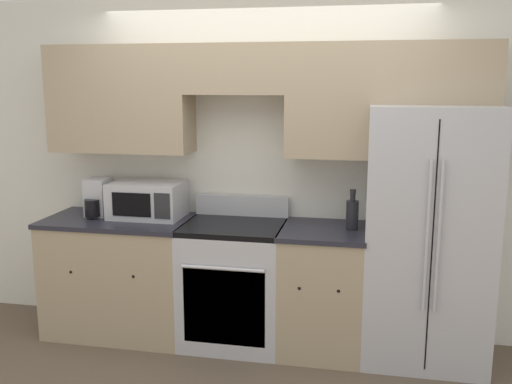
{
  "coord_description": "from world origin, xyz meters",
  "views": [
    {
      "loc": [
        0.8,
        -3.67,
        1.97
      ],
      "look_at": [
        -0.0,
        0.31,
        1.17
      ],
      "focal_mm": 40.0,
      "sensor_mm": 36.0,
      "label": 1
    }
  ],
  "objects_px": {
    "refrigerator": "(427,235)",
    "microwave": "(147,200)",
    "bottle": "(352,214)",
    "oven_range": "(234,283)"
  },
  "relations": [
    {
      "from": "refrigerator",
      "to": "bottle",
      "type": "distance_m",
      "value": 0.54
    },
    {
      "from": "oven_range",
      "to": "microwave",
      "type": "height_order",
      "value": "microwave"
    },
    {
      "from": "microwave",
      "to": "oven_range",
      "type": "bearing_deg",
      "value": -7.35
    },
    {
      "from": "refrigerator",
      "to": "microwave",
      "type": "height_order",
      "value": "refrigerator"
    },
    {
      "from": "refrigerator",
      "to": "microwave",
      "type": "bearing_deg",
      "value": 178.71
    },
    {
      "from": "refrigerator",
      "to": "microwave",
      "type": "relative_size",
      "value": 3.3
    },
    {
      "from": "refrigerator",
      "to": "bottle",
      "type": "relative_size",
      "value": 6.25
    },
    {
      "from": "oven_range",
      "to": "bottle",
      "type": "bearing_deg",
      "value": 1.68
    },
    {
      "from": "refrigerator",
      "to": "microwave",
      "type": "xyz_separation_m",
      "value": [
        -2.09,
        0.05,
        0.16
      ]
    },
    {
      "from": "oven_range",
      "to": "microwave",
      "type": "xyz_separation_m",
      "value": [
        -0.71,
        0.09,
        0.59
      ]
    }
  ]
}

